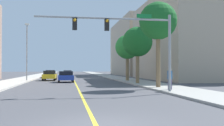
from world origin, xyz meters
The scene contains 16 objects.
ground centered at (0.00, 42.00, 0.00)m, with size 192.00×192.00×0.00m, color #47474C.
sidewalk_left centered at (-7.93, 42.00, 0.07)m, with size 3.85×168.00×0.15m, color #B2ADA3.
sidewalk_right centered at (7.93, 42.00, 0.07)m, with size 3.85×168.00×0.15m, color #9E9B93.
lane_marking_center centered at (0.00, 42.00, 0.00)m, with size 0.16×144.00×0.01m, color yellow.
building_right_near centered at (18.20, 33.18, 6.54)m, with size 12.17×22.82×13.08m, color tan.
building_right_far centered at (20.41, 60.39, 7.10)m, with size 16.59×26.09×14.19m, color tan.
traffic_signal_mast centered at (3.32, 10.10, 4.28)m, with size 9.65×0.36×5.56m.
street_lamp centered at (-6.50, 29.86, 4.50)m, with size 0.56×0.28×7.85m.
palm_near centered at (7.05, 14.47, 6.00)m, with size 3.38×3.38×7.61m.
palm_mid centered at (6.85, 20.91, 4.77)m, with size 3.40×3.40×6.37m.
palm_far centered at (7.12, 27.34, 4.69)m, with size 3.31×3.31×6.25m.
car_red centered at (-4.29, 44.61, 0.76)m, with size 1.96×4.12×1.46m.
car_blue centered at (-1.17, 26.88, 0.74)m, with size 2.07×3.92×1.44m.
car_black centered at (-1.01, 49.47, 0.73)m, with size 1.91×4.09×1.37m.
car_yellow centered at (-3.59, 32.27, 0.76)m, with size 1.94×4.06×1.46m.
pedestrian centered at (6.96, 11.49, 1.00)m, with size 0.38×0.38×1.71m.
Camera 1 is at (-0.88, -8.35, 1.82)m, focal length 42.88 mm.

